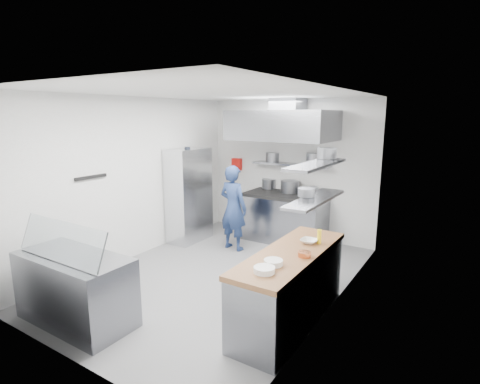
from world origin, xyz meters
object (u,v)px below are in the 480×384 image
Objects in this scene: gas_range at (284,219)px; display_case at (75,289)px; chef at (233,208)px; wire_rack at (189,195)px.

gas_range is 1.07× the size of display_case.
chef is 3.19m from display_case.
gas_range is 4.18m from display_case.
gas_range is 1.00× the size of chef.
wire_rack reaches higher than display_case.
display_case is at bearing -75.34° from wire_rack.
wire_rack reaches higher than gas_range.
display_case is (0.82, -3.12, -0.50)m from wire_rack.
wire_rack is at bearing 7.95° from chef.
gas_range is at bearing -116.75° from chef.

